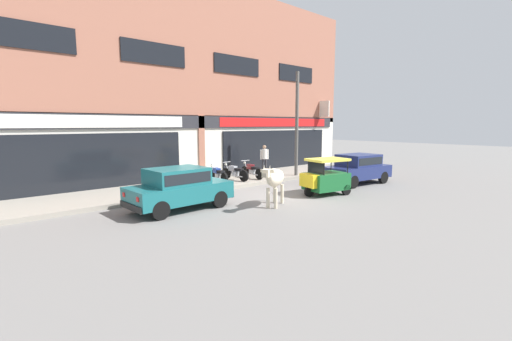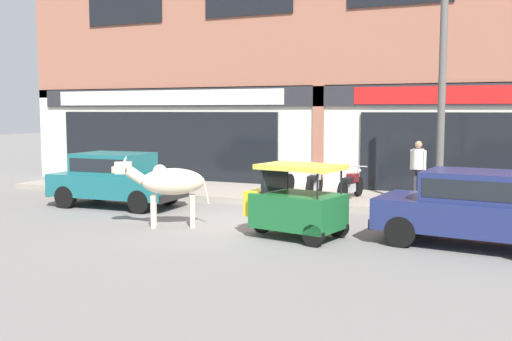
{
  "view_description": "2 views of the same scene",
  "coord_description": "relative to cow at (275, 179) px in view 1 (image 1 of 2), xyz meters",
  "views": [
    {
      "loc": [
        -9.78,
        -9.89,
        2.94
      ],
      "look_at": [
        -0.15,
        1.0,
        0.97
      ],
      "focal_mm": 24.0,
      "sensor_mm": 36.0,
      "label": 1
    },
    {
      "loc": [
        5.9,
        -12.63,
        2.61
      ],
      "look_at": [
        -0.16,
        1.0,
        1.11
      ],
      "focal_mm": 42.0,
      "sensor_mm": 36.0,
      "label": 2
    }
  ],
  "objects": [
    {
      "name": "pedestrian",
      "position": [
        4.61,
        5.5,
        0.15
      ],
      "size": [
        0.46,
        0.32,
        1.6
      ],
      "color": "#2D2D33",
      "rests_on": "sidewalk"
    },
    {
      "name": "utility_pole",
      "position": [
        5.38,
        3.79,
        1.92
      ],
      "size": [
        0.18,
        0.18,
        5.52
      ],
      "primitive_type": "cylinder",
      "color": "#595651",
      "rests_on": "sidewalk"
    },
    {
      "name": "sidewalk",
      "position": [
        1.29,
        5.16,
        -0.92
      ],
      "size": [
        19.0,
        3.34,
        0.17
      ],
      "primitive_type": "cube",
      "color": "gray",
      "rests_on": "ground"
    },
    {
      "name": "motorcycle_2",
      "position": [
        2.94,
        4.65,
        -0.45
      ],
      "size": [
        0.52,
        1.81,
        0.88
      ],
      "color": "black",
      "rests_on": "sidewalk"
    },
    {
      "name": "car_1",
      "position": [
        -2.82,
        1.82,
        -0.19
      ],
      "size": [
        3.67,
        1.74,
        1.46
      ],
      "color": "black",
      "rests_on": "ground"
    },
    {
      "name": "motorcycle_0",
      "position": [
        0.8,
        4.64,
        -0.45
      ],
      "size": [
        0.57,
        1.81,
        0.88
      ],
      "color": "black",
      "rests_on": "sidewalk"
    },
    {
      "name": "cow",
      "position": [
        0.0,
        0.0,
        0.0
      ],
      "size": [
        1.94,
        1.29,
        1.61
      ],
      "color": "beige",
      "rests_on": "ground"
    },
    {
      "name": "ground_plane",
      "position": [
        1.29,
        1.29,
        -1.01
      ],
      "size": [
        90.0,
        90.0,
        0.0
      ],
      "primitive_type": "plane",
      "color": "slate"
    },
    {
      "name": "car_0",
      "position": [
        6.41,
        0.66,
        -0.19
      ],
      "size": [
        3.74,
        1.98,
        1.46
      ],
      "color": "black",
      "rests_on": "ground"
    },
    {
      "name": "motorcycle_1",
      "position": [
        1.87,
        4.72,
        -0.45
      ],
      "size": [
        0.52,
        1.81,
        0.88
      ],
      "color": "black",
      "rests_on": "sidewalk"
    },
    {
      "name": "shop_building",
      "position": [
        1.3,
        7.09,
        3.96
      ],
      "size": [
        23.0,
        1.4,
        10.31
      ],
      "color": "#9E604C",
      "rests_on": "ground"
    },
    {
      "name": "auto_rickshaw",
      "position": [
        3.01,
        0.06,
        -0.35
      ],
      "size": [
        2.11,
        1.47,
        1.52
      ],
      "color": "black",
      "rests_on": "ground"
    }
  ]
}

